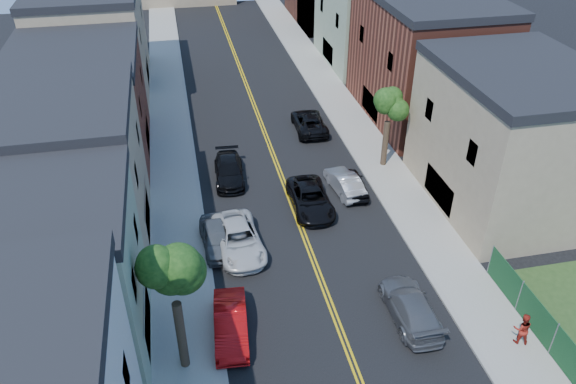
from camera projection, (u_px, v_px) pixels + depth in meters
sidewalk_left at (169, 126)px, 47.93m from camera, size 3.20×100.00×0.15m
sidewalk_right at (345, 110)px, 50.65m from camera, size 3.20×100.00×0.15m
curb_left at (189, 124)px, 48.23m from camera, size 0.30×100.00×0.15m
curb_right at (326, 112)px, 50.35m from camera, size 0.30×100.00×0.15m
bldg_left_palegrn at (37, 290)px, 24.96m from camera, size 9.00×8.00×8.50m
bldg_left_tan_near at (61, 181)px, 32.18m from camera, size 9.00×10.00×9.00m
bldg_left_brick at (81, 110)px, 41.45m from camera, size 9.00×12.00×8.00m
bldg_left_tan_far at (94, 41)px, 52.49m from camera, size 9.00×16.00×9.50m
bldg_right_tan at (510, 142)px, 36.19m from camera, size 9.00×12.00×9.00m
bldg_right_brick at (424, 61)px, 47.37m from camera, size 9.00×14.00×10.00m
bldg_right_palegrn at (369, 22)px, 59.23m from camera, size 9.00×12.00×8.50m
fence_right at (573, 364)px, 25.42m from camera, size 0.04×15.00×1.90m
tree_left_mid at (170, 260)px, 23.10m from camera, size 5.20×5.20×9.29m
tree_right_far at (391, 95)px, 39.36m from camera, size 4.40×4.40×8.03m
red_sedan at (231, 324)px, 27.94m from camera, size 2.01×4.79×1.54m
white_pickup at (239, 239)px, 33.65m from camera, size 3.00×5.80×1.56m
grey_car_left at (216, 237)px, 33.84m from camera, size 2.05×4.52×1.51m
black_car_left at (229, 171)px, 40.45m from camera, size 2.38×5.20×1.47m
grey_car_right at (410, 307)px, 28.94m from camera, size 2.21×5.27×1.52m
black_car_right at (353, 183)px, 39.07m from camera, size 1.94×4.25×1.41m
silver_car_right at (345, 183)px, 39.12m from camera, size 2.04×4.54×1.45m
dark_car_right_far at (309, 122)px, 47.09m from camera, size 2.67×5.47×1.50m
black_suv_lane at (310, 199)px, 37.35m from camera, size 2.56×5.46×1.51m
pedestrian_right at (522, 329)px, 27.29m from camera, size 1.06×0.94×1.81m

